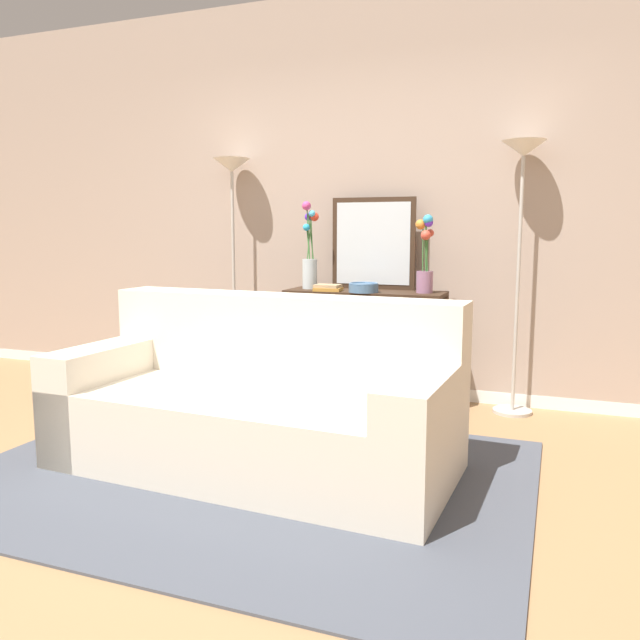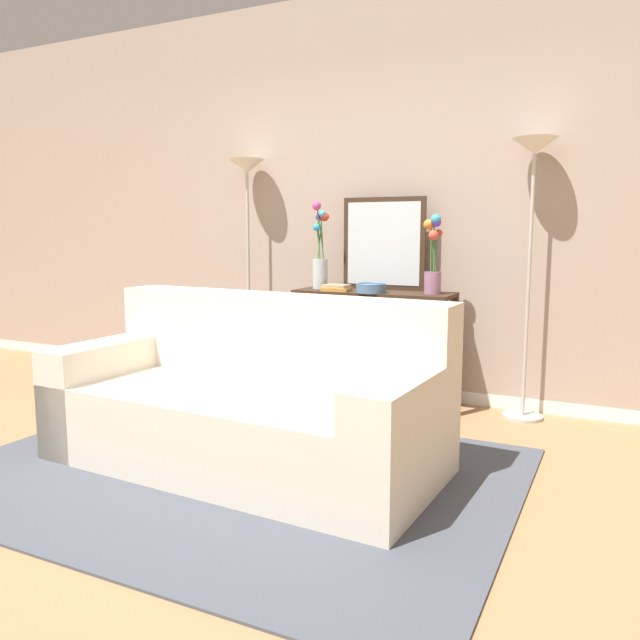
% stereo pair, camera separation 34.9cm
% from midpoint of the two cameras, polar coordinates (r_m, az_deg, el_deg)
% --- Properties ---
extents(ground_plane, '(16.00, 16.00, 0.02)m').
position_cam_midpoint_polar(ground_plane, '(3.06, -6.40, -15.81)').
color(ground_plane, '#9E754C').
extents(back_wall, '(12.00, 0.15, 2.93)m').
position_cam_midpoint_polar(back_wall, '(4.77, 7.66, 10.88)').
color(back_wall, white).
rests_on(back_wall, ground).
extents(area_rug, '(2.79, 2.07, 0.01)m').
position_cam_midpoint_polar(area_rug, '(3.31, -4.88, -13.60)').
color(area_rug, '#474C56').
rests_on(area_rug, ground).
extents(couch, '(2.08, 1.02, 0.88)m').
position_cam_midpoint_polar(couch, '(3.34, -3.46, -7.85)').
color(couch, beige).
rests_on(couch, ground).
extents(console_table, '(1.12, 0.36, 0.81)m').
position_cam_midpoint_polar(console_table, '(4.46, 7.08, -0.71)').
color(console_table, '#382619').
rests_on(console_table, ground).
extents(floor_lamp_left, '(0.28, 0.28, 1.77)m').
position_cam_midpoint_polar(floor_lamp_left, '(4.97, -4.57, 9.99)').
color(floor_lamp_left, '#B7B2A8').
rests_on(floor_lamp_left, ground).
extents(floor_lamp_right, '(0.28, 0.28, 1.80)m').
position_cam_midpoint_polar(floor_lamp_right, '(4.29, 20.97, 10.08)').
color(floor_lamp_right, '#B7B2A8').
rests_on(floor_lamp_right, ground).
extents(wall_mirror, '(0.61, 0.02, 0.65)m').
position_cam_midpoint_polar(wall_mirror, '(4.54, 7.99, 6.86)').
color(wall_mirror, '#382619').
rests_on(wall_mirror, console_table).
extents(vase_tall_flowers, '(0.12, 0.13, 0.63)m').
position_cam_midpoint_polar(vase_tall_flowers, '(4.57, 2.21, 5.72)').
color(vase_tall_flowers, silver).
rests_on(vase_tall_flowers, console_table).
extents(vase_short_flowers, '(0.12, 0.13, 0.53)m').
position_cam_midpoint_polar(vase_short_flowers, '(4.28, 12.55, 5.29)').
color(vase_short_flowers, gray).
rests_on(vase_short_flowers, console_table).
extents(fruit_bowl, '(0.20, 0.20, 0.07)m').
position_cam_midpoint_polar(fruit_bowl, '(4.31, 6.96, 2.90)').
color(fruit_bowl, '#4C7093').
rests_on(fruit_bowl, console_table).
extents(book_stack, '(0.20, 0.16, 0.05)m').
position_cam_midpoint_polar(book_stack, '(4.41, 3.77, 2.91)').
color(book_stack, '#B77F33').
rests_on(book_stack, console_table).
extents(book_row_under_console, '(0.35, 0.17, 0.13)m').
position_cam_midpoint_polar(book_row_under_console, '(4.66, 3.55, -6.46)').
color(book_row_under_console, slate).
rests_on(book_row_under_console, ground).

